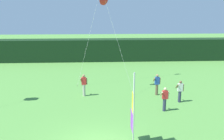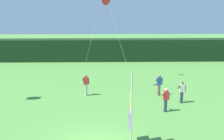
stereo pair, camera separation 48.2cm
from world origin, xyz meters
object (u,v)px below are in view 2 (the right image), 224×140
at_px(person_near_banner, 86,84).
at_px(person_far_right, 159,84).
at_px(banner_flag, 131,111).
at_px(person_mid_field, 182,91).
at_px(person_far_left, 166,99).
at_px(kite_red_delta_0, 107,0).

bearing_deg(person_near_banner, person_far_right, -0.83).
distance_m(banner_flag, person_far_right, 8.26).
xyz_separation_m(banner_flag, person_mid_field, (4.33, 5.93, -0.99)).
bearing_deg(person_far_right, person_far_left, -94.06).
bearing_deg(person_near_banner, person_mid_field, -14.07).
distance_m(person_near_banner, kite_red_delta_0, 6.88).
xyz_separation_m(person_near_banner, person_far_left, (5.60, -3.40, -0.05)).
bearing_deg(person_near_banner, kite_red_delta_0, 38.86).
bearing_deg(kite_red_delta_0, person_near_banner, -141.14).
xyz_separation_m(person_mid_field, kite_red_delta_0, (-5.41, 3.21, 6.57)).
bearing_deg(person_mid_field, banner_flag, -126.13).
xyz_separation_m(banner_flag, kite_red_delta_0, (-1.08, 9.14, 5.58)).
bearing_deg(person_far_left, kite_red_delta_0, 128.62).
xyz_separation_m(person_far_left, person_far_right, (0.24, 3.32, 0.03)).
distance_m(banner_flag, kite_red_delta_0, 10.76).
relative_size(person_near_banner, person_mid_field, 1.07).
bearing_deg(kite_red_delta_0, banner_flag, -83.27).
relative_size(person_far_left, person_far_right, 0.97).
relative_size(person_far_left, kite_red_delta_0, 0.21).
distance_m(person_far_right, kite_red_delta_0, 7.84).
distance_m(person_mid_field, person_far_left, 2.24).
bearing_deg(person_mid_field, person_near_banner, 165.93).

